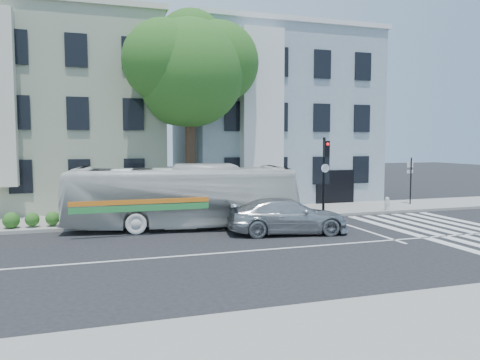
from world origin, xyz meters
name	(u,v)px	position (x,y,z in m)	size (l,w,h in m)	color
ground	(241,252)	(0.00, 0.00, 0.00)	(120.00, 120.00, 0.00)	black
sidewalk_far	(193,216)	(0.00, 8.00, 0.07)	(80.00, 4.00, 0.15)	gray
sidewalk_near	(366,338)	(0.00, -8.00, 0.07)	(80.00, 4.00, 0.15)	gray
building_left	(55,116)	(-7.00, 15.00, 5.50)	(12.00, 10.00, 11.00)	#959D84
building_right	(270,120)	(7.00, 15.00, 5.50)	(12.00, 10.00, 11.00)	#8998A3
street_tree	(190,67)	(0.06, 8.74, 7.83)	(7.30, 5.90, 11.10)	#2D2116
bus	(183,196)	(-1.09, 5.20, 1.46)	(10.48, 2.45, 2.92)	silver
sedan	(287,216)	(2.96, 2.60, 0.75)	(5.19, 2.11, 1.50)	#ADAFB4
hedge	(53,218)	(-6.73, 6.68, 0.50)	(8.50, 0.84, 0.70)	#296822
traffic_signal	(325,166)	(6.52, 5.94, 2.69)	(0.44, 0.53, 4.17)	black
fire_hydrant	(387,203)	(10.61, 6.30, 0.53)	(0.43, 0.29, 0.74)	#B9B9B5
far_sign_pole	(410,175)	(13.52, 8.12, 1.92)	(0.51, 0.22, 2.84)	black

